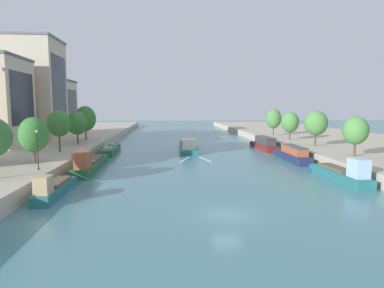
# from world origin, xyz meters

# --- Properties ---
(ground_plane) EXTENTS (400.00, 400.00, 0.00)m
(ground_plane) POSITION_xyz_m (0.00, 0.00, 0.00)
(ground_plane) COLOR teal
(quay_left) EXTENTS (36.00, 170.00, 1.76)m
(quay_left) POSITION_xyz_m (-37.00, 55.00, 0.88)
(quay_left) COLOR #B2A893
(quay_left) RESTS_ON ground
(quay_right) EXTENTS (36.00, 170.00, 1.76)m
(quay_right) POSITION_xyz_m (37.00, 55.00, 0.88)
(quay_right) COLOR #B2A893
(quay_right) RESTS_ON ground
(barge_midriver) EXTENTS (4.30, 19.28, 2.99)m
(barge_midriver) POSITION_xyz_m (-0.48, 43.27, 0.87)
(barge_midriver) COLOR #23666B
(barge_midriver) RESTS_ON ground
(wake_behind_barge) EXTENTS (5.60, 5.98, 0.03)m
(wake_behind_barge) POSITION_xyz_m (-0.11, 30.76, 0.01)
(wake_behind_barge) COLOR silver
(wake_behind_barge) RESTS_ON ground
(moored_boat_left_upstream) EXTENTS (1.89, 10.54, 2.74)m
(moored_boat_left_upstream) POSITION_xyz_m (-17.06, 7.57, 0.82)
(moored_boat_left_upstream) COLOR #23666B
(moored_boat_left_upstream) RESTS_ON ground
(moored_boat_left_midway) EXTENTS (2.75, 15.97, 3.43)m
(moored_boat_left_midway) POSITION_xyz_m (-16.54, 21.63, 1.00)
(moored_boat_left_midway) COLOR #235633
(moored_boat_left_midway) RESTS_ON ground
(moored_boat_left_near) EXTENTS (2.67, 13.93, 2.41)m
(moored_boat_left_near) POSITION_xyz_m (-16.46, 40.30, 0.68)
(moored_boat_left_near) COLOR #235633
(moored_boat_left_near) RESTS_ON ground
(moored_boat_right_midway) EXTENTS (2.33, 12.68, 3.41)m
(moored_boat_right_midway) POSITION_xyz_m (16.91, 11.94, 1.00)
(moored_boat_right_midway) COLOR #23666B
(moored_boat_right_midway) RESTS_ON ground
(moored_boat_right_downstream) EXTENTS (2.58, 13.52, 2.65)m
(moored_boat_right_downstream) POSITION_xyz_m (16.78, 28.14, 1.11)
(moored_boat_right_downstream) COLOR #1E284C
(moored_boat_right_downstream) RESTS_ON ground
(moored_boat_right_lone) EXTENTS (2.99, 13.67, 2.85)m
(moored_boat_right_lone) POSITION_xyz_m (16.41, 43.75, 1.19)
(moored_boat_right_lone) COLOR maroon
(moored_boat_right_lone) RESTS_ON ground
(tree_left_distant) EXTENTS (3.89, 3.89, 6.24)m
(tree_left_distant) POSITION_xyz_m (-22.95, 17.98, 5.62)
(tree_left_distant) COLOR brown
(tree_left_distant) RESTS_ON quay_left
(tree_left_end_of_row) EXTENTS (3.84, 3.84, 7.03)m
(tree_left_end_of_row) POSITION_xyz_m (-23.14, 29.38, 6.56)
(tree_left_end_of_row) COLOR brown
(tree_left_end_of_row) RESTS_ON quay_left
(tree_left_second) EXTENTS (4.09, 4.09, 6.68)m
(tree_left_second) POSITION_xyz_m (-23.25, 41.34, 6.06)
(tree_left_second) COLOR brown
(tree_left_second) RESTS_ON quay_left
(tree_left_nearest) EXTENTS (4.70, 4.70, 7.79)m
(tree_left_nearest) POSITION_xyz_m (-23.68, 50.26, 6.66)
(tree_left_nearest) COLOR brown
(tree_left_nearest) RESTS_ON quay_left
(tree_right_past_mid) EXTENTS (3.82, 3.82, 6.19)m
(tree_right_past_mid) POSITION_xyz_m (23.80, 20.99, 5.75)
(tree_right_past_mid) COLOR brown
(tree_right_past_mid) RESTS_ON quay_right
(tree_right_nearest) EXTENTS (4.43, 4.43, 6.87)m
(tree_right_nearest) POSITION_xyz_m (23.82, 34.64, 6.21)
(tree_right_nearest) COLOR brown
(tree_right_nearest) RESTS_ON quay_right
(tree_right_midway) EXTENTS (4.00, 4.00, 6.43)m
(tree_right_midway) POSITION_xyz_m (23.45, 47.13, 5.82)
(tree_right_midway) COLOR brown
(tree_right_midway) RESTS_ON quay_right
(tree_right_third) EXTENTS (4.03, 4.03, 7.07)m
(tree_right_third) POSITION_xyz_m (23.64, 59.56, 6.21)
(tree_right_third) COLOR brown
(tree_right_third) RESTS_ON quay_right
(lamppost_left_bank) EXTENTS (0.28, 0.28, 4.80)m
(lamppost_left_bank) POSITION_xyz_m (-20.69, 13.20, 4.39)
(lamppost_left_bank) COLOR black
(lamppost_left_bank) RESTS_ON quay_left
(building_left_far_end) EXTENTS (15.51, 12.87, 23.17)m
(building_left_far_end) POSITION_xyz_m (-37.32, 52.26, 13.36)
(building_left_far_end) COLOR beige
(building_left_far_end) RESTS_ON quay_left
(building_left_tall) EXTENTS (11.25, 11.75, 15.11)m
(building_left_tall) POSITION_xyz_m (-37.32, 69.99, 9.33)
(building_left_tall) COLOR beige
(building_left_tall) RESTS_ON quay_left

